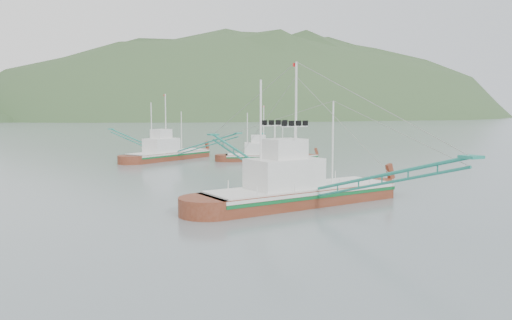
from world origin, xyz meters
name	(u,v)px	position (x,y,z in m)	size (l,w,h in m)	color
ground	(292,207)	(0.00, 0.00, 0.00)	(1200.00, 1200.00, 0.00)	slate
main_boat	(298,183)	(1.13, 0.83, 1.76)	(17.06, 30.29, 12.28)	maroon
bg_boat_far	(168,145)	(3.30, 41.31, 2.25)	(16.49, 25.12, 10.87)	maroon
bg_boat_right	(266,149)	(15.65, 32.44, 1.84)	(12.81, 20.90, 8.96)	maroon
headland_right	(269,118)	(240.00, 430.00, 0.00)	(684.00, 432.00, 306.00)	#314E28
ridge_distant	(44,117)	(30.00, 560.00, 0.00)	(960.00, 400.00, 240.00)	slate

